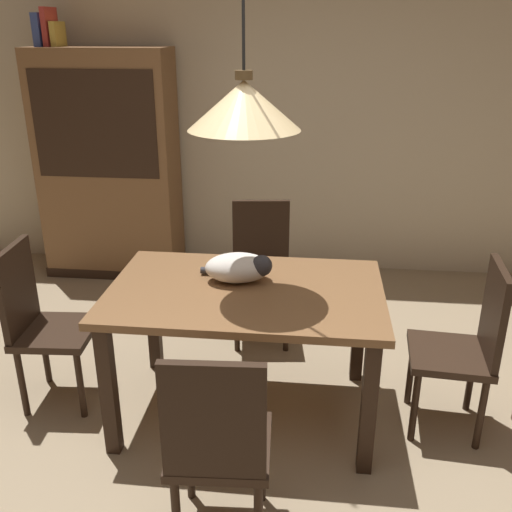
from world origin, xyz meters
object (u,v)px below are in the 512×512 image
object	(u,v)px
chair_right_side	(467,342)
chair_near_front	(218,442)
chair_far_back	(261,265)
book_blue_wide	(42,30)
dining_table	(246,306)
hutch_bookcase	(110,171)
chair_left_side	(40,319)
book_red_tall	(50,27)
book_yellow_short	(58,34)
pendant_lamp	(244,105)
cat_sleeping	(240,267)

from	to	relation	value
chair_right_side	chair_near_front	bearing A→B (deg)	-142.18
chair_far_back	book_blue_wide	world-z (taller)	book_blue_wide
dining_table	hutch_bookcase	world-z (taller)	hutch_bookcase
dining_table	chair_left_side	size ratio (longest dim) A/B	1.51
chair_right_side	book_red_tall	xyz separation A→B (m)	(-2.86, 1.85, 1.48)
book_blue_wide	book_yellow_short	size ratio (longest dim) A/B	1.20
book_red_tall	book_blue_wide	bearing A→B (deg)	180.00
chair_right_side	pendant_lamp	world-z (taller)	pendant_lamp
cat_sleeping	book_blue_wide	distance (m)	2.73
chair_right_side	cat_sleeping	world-z (taller)	chair_right_side
cat_sleeping	book_yellow_short	world-z (taller)	book_yellow_short
dining_table	chair_near_front	bearing A→B (deg)	-89.71
chair_right_side	pendant_lamp	size ratio (longest dim) A/B	0.72
chair_right_side	book_blue_wide	xyz separation A→B (m)	(-2.92, 1.85, 1.46)
chair_far_back	pendant_lamp	bearing A→B (deg)	-89.39
chair_near_front	book_yellow_short	distance (m)	3.50
chair_right_side	pendant_lamp	xyz separation A→B (m)	(-1.13, 0.01, 1.15)
chair_right_side	book_yellow_short	distance (m)	3.65
chair_near_front	book_yellow_short	bearing A→B (deg)	121.58
pendant_lamp	book_red_tall	distance (m)	2.55
pendant_lamp	book_blue_wide	world-z (taller)	pendant_lamp
hutch_bookcase	chair_right_side	bearing A→B (deg)	-36.57
chair_right_side	hutch_bookcase	size ratio (longest dim) A/B	0.50
cat_sleeping	chair_right_side	bearing A→B (deg)	-4.69
pendant_lamp	hutch_bookcase	distance (m)	2.43
chair_near_front	cat_sleeping	xyz separation A→B (m)	(-0.05, 0.97, 0.32)
book_yellow_short	book_red_tall	bearing A→B (deg)	180.00
chair_far_back	chair_near_front	bearing A→B (deg)	-89.55
dining_table	book_yellow_short	size ratio (longest dim) A/B	7.00
chair_left_side	cat_sleeping	distance (m)	1.14
chair_left_side	chair_near_front	bearing A→B (deg)	-37.62
dining_table	chair_left_side	distance (m)	1.14
dining_table	chair_right_side	bearing A→B (deg)	-0.31
dining_table	book_red_tall	world-z (taller)	book_red_tall
pendant_lamp	chair_right_side	bearing A→B (deg)	-0.31
book_yellow_short	pendant_lamp	bearing A→B (deg)	-47.88
pendant_lamp	hutch_bookcase	world-z (taller)	pendant_lamp
chair_far_back	book_yellow_short	distance (m)	2.40
chair_near_front	cat_sleeping	bearing A→B (deg)	92.67
chair_far_back	cat_sleeping	size ratio (longest dim) A/B	2.36
dining_table	chair_left_side	xyz separation A→B (m)	(-1.13, -0.01, -0.14)
book_yellow_short	chair_near_front	bearing A→B (deg)	-58.42
cat_sleeping	book_red_tall	world-z (taller)	book_red_tall
hutch_bookcase	book_blue_wide	world-z (taller)	book_blue_wide
chair_near_front	book_red_tall	size ratio (longest dim) A/B	3.32
chair_left_side	book_yellow_short	distance (m)	2.40
book_red_tall	book_yellow_short	world-z (taller)	book_red_tall
chair_left_side	book_blue_wide	xyz separation A→B (m)	(-0.66, 1.85, 1.46)
dining_table	chair_left_side	bearing A→B (deg)	-179.73
book_red_tall	book_yellow_short	size ratio (longest dim) A/B	1.40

